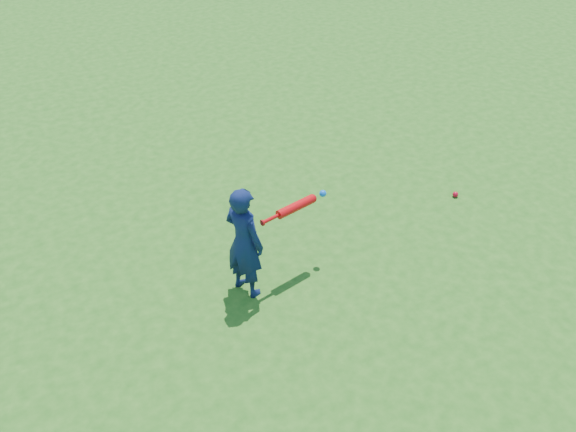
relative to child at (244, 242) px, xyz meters
name	(u,v)px	position (x,y,z in m)	size (l,w,h in m)	color
ground	(275,299)	(0.18, -0.24, -0.56)	(80.00, 80.00, 0.00)	#225E16
child	(244,242)	(0.00, 0.00, 0.00)	(0.41, 0.27, 1.12)	#0E1A45
ground_ball_red	(455,194)	(2.70, 0.33, -0.53)	(0.06, 0.06, 0.06)	red
bat_swing	(299,205)	(0.58, 0.08, 0.16)	(0.74, 0.22, 0.09)	red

